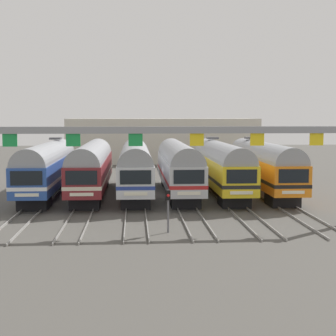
{
  "coord_description": "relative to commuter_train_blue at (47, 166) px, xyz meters",
  "views": [
    {
      "loc": [
        -2.08,
        -45.76,
        7.1
      ],
      "look_at": [
        1.04,
        0.27,
        2.41
      ],
      "focal_mm": 54.28,
      "sensor_mm": 36.0,
      "label": 1
    }
  ],
  "objects": [
    {
      "name": "ground_plane",
      "position": [
        9.8,
        0.0,
        -2.69
      ],
      "size": [
        160.0,
        160.0,
        0.0
      ],
      "primitive_type": "plane",
      "color": "#4C4944"
    },
    {
      "name": "track_bed",
      "position": [
        9.8,
        17.0,
        -2.61
      ],
      "size": [
        21.1,
        70.0,
        0.15
      ],
      "color": "gray",
      "rests_on": "ground"
    },
    {
      "name": "commuter_train_blue",
      "position": [
        0.0,
        0.0,
        0.0
      ],
      "size": [
        2.88,
        18.06,
        5.05
      ],
      "color": "#284C9E",
      "rests_on": "ground"
    },
    {
      "name": "commuter_train_maroon",
      "position": [
        3.92,
        -0.0,
        -0.0
      ],
      "size": [
        2.88,
        18.06,
        4.77
      ],
      "color": "maroon",
      "rests_on": "ground"
    },
    {
      "name": "commuter_train_silver",
      "position": [
        7.84,
        -0.0,
        -0.0
      ],
      "size": [
        2.88,
        18.06,
        4.77
      ],
      "color": "silver",
      "rests_on": "ground"
    },
    {
      "name": "commuter_train_stainless",
      "position": [
        11.75,
        -0.0,
        -0.0
      ],
      "size": [
        2.88,
        18.06,
        4.77
      ],
      "color": "#B2B5BA",
      "rests_on": "ground"
    },
    {
      "name": "commuter_train_yellow",
      "position": [
        15.67,
        0.0,
        0.0
      ],
      "size": [
        2.88,
        18.06,
        5.05
      ],
      "color": "gold",
      "rests_on": "ground"
    },
    {
      "name": "commuter_train_orange",
      "position": [
        19.59,
        0.0,
        0.0
      ],
      "size": [
        2.88,
        18.06,
        5.05
      ],
      "color": "orange",
      "rests_on": "ground"
    },
    {
      "name": "catenary_gantry",
      "position": [
        9.8,
        -13.5,
        2.64
      ],
      "size": [
        24.83,
        0.44,
        6.97
      ],
      "color": "gray",
      "rests_on": "ground"
    },
    {
      "name": "yard_signal_mast",
      "position": [
        9.8,
        -15.2,
        -0.81
      ],
      "size": [
        0.28,
        0.35,
        2.67
      ],
      "color": "#59595E",
      "rests_on": "ground"
    },
    {
      "name": "maintenance_building",
      "position": [
        12.21,
        33.9,
        0.7
      ],
      "size": [
        29.06,
        10.0,
        6.78
      ],
      "primitive_type": "cube",
      "color": "beige",
      "rests_on": "ground"
    }
  ]
}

